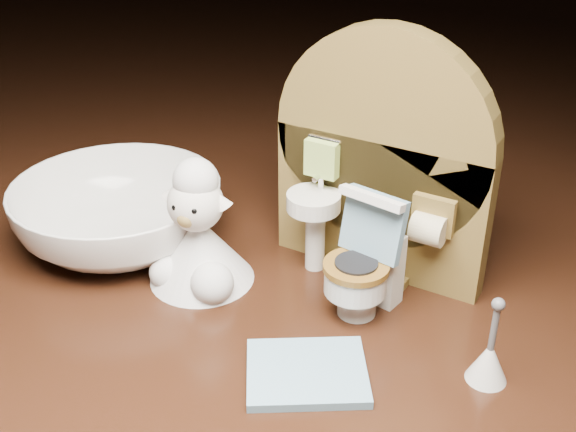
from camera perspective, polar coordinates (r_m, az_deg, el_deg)
backdrop_panel at (r=0.42m, az=7.28°, el=3.51°), size 0.13×0.05×0.15m
toy_toilet at (r=0.40m, az=6.13°, el=-4.13°), size 0.04×0.05×0.07m
bath_mat at (r=0.37m, az=1.50°, el=-12.26°), size 0.08×0.07×0.00m
toilet_brush at (r=0.37m, az=15.59°, el=-10.81°), size 0.02×0.02×0.05m
plush_lamb at (r=0.42m, az=-7.07°, el=-1.91°), size 0.06×0.06×0.08m
ceramic_bowl at (r=0.48m, az=-13.26°, el=0.16°), size 0.14×0.14×0.04m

